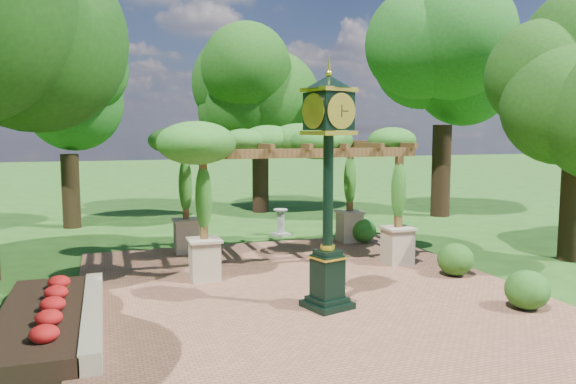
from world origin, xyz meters
name	(u,v)px	position (x,y,z in m)	size (l,w,h in m)	color
ground	(325,309)	(0.00, 0.00, 0.00)	(120.00, 120.00, 0.00)	#1E4714
brick_plaza	(309,295)	(0.00, 1.00, 0.02)	(10.00, 12.00, 0.04)	brown
border_wall	(93,315)	(-4.60, 0.50, 0.20)	(0.35, 5.00, 0.40)	#C6B793
flower_bed	(42,321)	(-5.50, 0.50, 0.18)	(1.50, 5.00, 0.36)	red
pedestal_clock	(328,170)	(0.03, -0.03, 2.92)	(1.20, 1.20, 4.88)	black
pergola	(287,148)	(0.67, 4.59, 3.21)	(6.23, 3.93, 3.91)	tan
sundial	(281,224)	(1.56, 8.10, 0.41)	(0.67, 0.67, 0.94)	#999991
shrub_front	(527,290)	(3.92, -1.40, 0.45)	(0.90, 0.90, 0.81)	#225317
shrub_mid	(456,259)	(4.11, 1.36, 0.45)	(0.92, 0.92, 0.82)	#214B15
shrub_back	(363,231)	(3.73, 5.94, 0.43)	(0.86, 0.86, 0.77)	#215D1B
tree_west_far	(67,97)	(-5.53, 12.14, 4.94)	(3.43, 3.43, 7.24)	black
tree_north	(260,92)	(2.42, 13.87, 5.39)	(4.48, 4.48, 7.86)	black
tree_east_far	(445,52)	(9.50, 10.26, 6.97)	(5.40, 5.40, 10.15)	black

